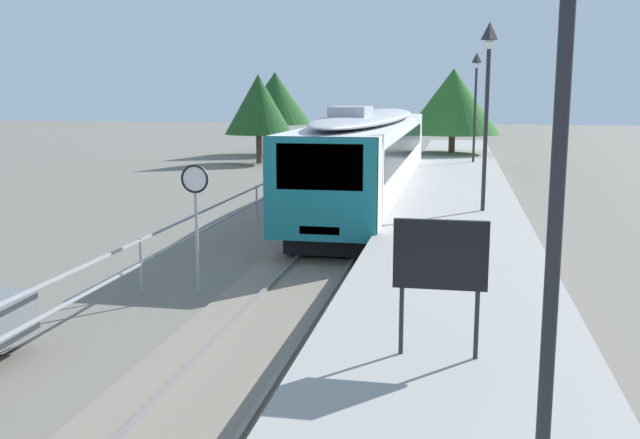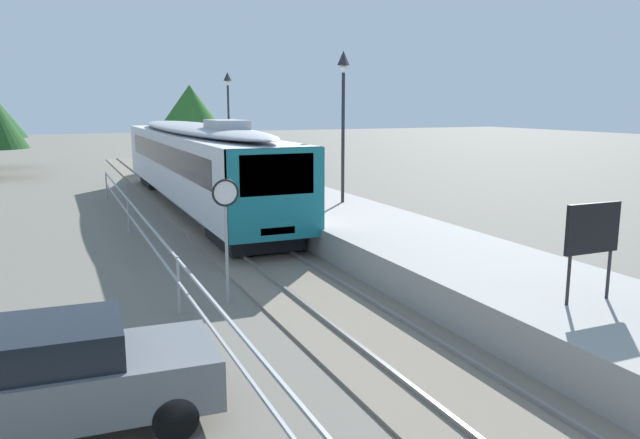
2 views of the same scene
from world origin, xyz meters
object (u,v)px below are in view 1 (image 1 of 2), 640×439
Objects in this scene: commuter_train at (370,150)px; platform_lamp_mid_platform at (488,81)px; platform_lamp_near_end at (566,45)px; platform_notice_board at (440,260)px; platform_lamp_far_end at (476,86)px; speed_limit_sign at (195,197)px.

commuter_train is 7.56m from platform_lamp_mid_platform.
platform_lamp_near_end is at bearing -79.31° from commuter_train.
platform_lamp_far_end is at bearing 88.05° from platform_notice_board.
platform_lamp_far_end is at bearing 90.00° from platform_lamp_mid_platform.
commuter_train is at bearing -112.88° from platform_lamp_far_end.
speed_limit_sign is (-2.15, -12.87, -0.03)m from commuter_train.
platform_lamp_mid_platform reaches higher than commuter_train.
platform_lamp_near_end and platform_lamp_mid_platform have the same top height.
platform_lamp_far_end is 2.97× the size of platform_notice_board.
platform_lamp_mid_platform is 15.44m from platform_lamp_far_end.
platform_notice_board is 0.64× the size of speed_limit_sign.
platform_lamp_mid_platform is at bearing 90.00° from platform_lamp_near_end.
platform_notice_board is (-0.94, 3.27, -2.44)m from platform_lamp_near_end.
commuter_train reaches higher than speed_limit_sign.
platform_lamp_far_end is at bearing 74.59° from speed_limit_sign.
platform_lamp_mid_platform is at bearing 85.59° from platform_notice_board.
platform_lamp_near_end and platform_lamp_far_end have the same top height.
platform_lamp_mid_platform is 9.64m from speed_limit_sign.
platform_lamp_near_end is at bearing -90.00° from platform_lamp_far_end.
platform_lamp_near_end is 1.91× the size of speed_limit_sign.
platform_lamp_near_end is 4.18m from platform_notice_board.
platform_lamp_near_end is 15.44m from platform_lamp_mid_platform.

